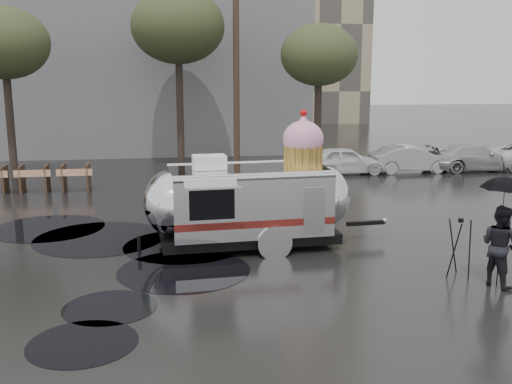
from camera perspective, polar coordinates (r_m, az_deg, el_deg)
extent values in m
plane|color=black|center=(13.68, -5.57, -7.67)|extent=(120.00, 120.00, 0.00)
cylinder|color=black|center=(13.86, -6.87, -7.42)|extent=(3.03, 3.03, 0.01)
cylinder|color=black|center=(12.08, -13.75, -10.62)|extent=(1.82, 1.82, 0.01)
cylinder|color=black|center=(15.73, -6.82, -5.09)|extent=(3.17, 3.17, 0.01)
cylinder|color=black|center=(18.31, -19.12, -3.25)|extent=(3.16, 3.16, 0.01)
cylinder|color=black|center=(16.82, -14.64, -4.28)|extent=(3.53, 3.53, 0.01)
cylinder|color=black|center=(10.76, -16.17, -13.65)|extent=(1.85, 1.85, 0.01)
cube|color=slate|center=(37.11, -14.10, 14.42)|extent=(22.00, 12.00, 13.00)
cylinder|color=#473323|center=(27.07, -1.89, 11.65)|extent=(0.28, 0.28, 9.00)
cylinder|color=#382D26|center=(26.74, -22.46, 7.40)|extent=(0.32, 0.32, 5.85)
ellipsoid|color=#303B1E|center=(26.71, -22.90, 12.96)|extent=(3.64, 3.64, 2.86)
cylinder|color=#382D26|center=(27.93, -7.28, 9.25)|extent=(0.32, 0.32, 6.75)
ellipsoid|color=#303B1E|center=(27.97, -7.44, 15.40)|extent=(4.20, 4.20, 3.30)
cylinder|color=#382D26|center=(26.78, 5.91, 7.74)|extent=(0.32, 0.32, 5.40)
ellipsoid|color=#303B1E|center=(26.72, 6.02, 12.88)|extent=(3.36, 3.36, 2.64)
cube|color=#473323|center=(24.02, -22.78, 1.14)|extent=(0.08, 0.80, 1.00)
cube|color=#473323|center=(23.88, -21.38, 1.19)|extent=(0.08, 0.80, 1.00)
cube|color=#473323|center=(23.69, -19.26, 1.26)|extent=(0.08, 0.80, 1.00)
cube|color=#E5590C|center=(23.37, -20.56, 1.66)|extent=(1.30, 0.04, 0.25)
cube|color=#473323|center=(23.58, -17.83, 1.31)|extent=(0.08, 0.80, 1.00)
cube|color=#473323|center=(23.45, -15.66, 1.38)|extent=(0.08, 0.80, 1.00)
cube|color=#E5590C|center=(23.10, -16.92, 1.79)|extent=(1.30, 0.04, 0.25)
imported|color=silver|center=(26.30, 8.47, 3.22)|extent=(4.00, 1.80, 1.40)
imported|color=#B2B2B7|center=(27.32, 14.52, 3.28)|extent=(4.00, 1.80, 1.40)
imported|color=#B2B2B7|center=(28.61, 20.08, 3.35)|extent=(4.20, 1.80, 1.44)
cube|color=silver|center=(15.25, -0.74, -0.68)|extent=(4.07, 2.31, 1.61)
ellipsoid|color=silver|center=(15.75, 6.30, -0.35)|extent=(1.48, 2.14, 1.61)
ellipsoid|color=silver|center=(15.00, -8.15, -1.01)|extent=(1.48, 2.14, 1.61)
cube|color=black|center=(15.48, -0.73, -4.08)|extent=(4.59, 2.08, 0.27)
cylinder|color=black|center=(14.71, 1.70, -4.94)|extent=(0.64, 0.24, 0.63)
cylinder|color=black|center=(16.44, 0.16, -3.14)|extent=(0.64, 0.24, 0.63)
cylinder|color=silver|center=(14.58, 1.81, -4.91)|extent=(0.86, 0.15, 0.86)
cube|color=black|center=(16.37, 10.42, -2.92)|extent=(1.08, 0.18, 0.11)
sphere|color=silver|center=(16.57, 12.14, -2.65)|extent=(0.15, 0.15, 0.14)
cylinder|color=black|center=(15.23, -11.07, -4.93)|extent=(0.10, 0.10, 0.45)
cube|color=#5D1814|center=(14.37, 0.07, -3.11)|extent=(3.94, 0.29, 0.18)
cube|color=#5D1814|center=(16.32, -1.45, -1.31)|extent=(3.94, 0.29, 0.18)
cube|color=black|center=(14.05, -4.21, -1.23)|extent=(1.07, 0.10, 0.72)
cube|color=#B1ACA4|center=(13.75, -4.11, 0.39)|extent=(1.28, 0.53, 0.13)
cube|color=silver|center=(14.65, 5.57, -1.79)|extent=(0.54, 0.07, 1.16)
cube|color=white|center=(14.91, -4.47, 2.85)|extent=(0.84, 0.63, 0.34)
cylinder|color=gold|center=(15.40, 4.49, 3.47)|extent=(0.99, 0.99, 0.54)
ellipsoid|color=#FDAAD1|center=(15.35, 4.52, 5.06)|extent=(1.11, 1.11, 0.93)
cone|color=#FDAAD1|center=(15.30, 4.54, 6.79)|extent=(0.48, 0.48, 0.36)
sphere|color=red|center=(15.28, 4.56, 7.53)|extent=(0.19, 0.19, 0.18)
imported|color=black|center=(13.61, 22.20, -4.76)|extent=(0.76, 0.95, 1.74)
imported|color=black|center=(13.36, 22.56, -0.26)|extent=(1.21, 1.21, 0.83)
cylinder|color=black|center=(13.62, 22.19, -4.95)|extent=(0.02, 0.02, 1.65)
cylinder|color=black|center=(13.97, 19.68, -5.19)|extent=(0.13, 0.28, 1.28)
cylinder|color=black|center=(14.13, 18.24, -4.90)|extent=(0.30, 0.06, 1.28)
cylinder|color=black|center=(13.75, 18.34, -5.36)|extent=(0.19, 0.25, 1.28)
cube|color=black|center=(13.78, 18.93, -2.56)|extent=(0.13, 0.12, 0.09)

